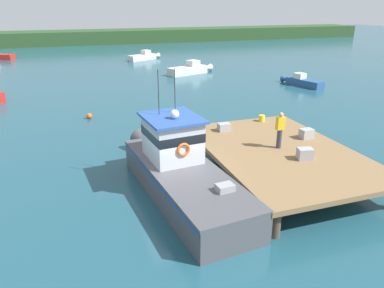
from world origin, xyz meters
name	(u,v)px	position (x,y,z in m)	size (l,w,h in m)	color
ground_plane	(175,191)	(0.00, 0.00, 0.00)	(200.00, 200.00, 0.00)	#1E4C5B
dock	(279,152)	(4.80, 0.00, 1.07)	(6.00, 9.00, 1.20)	#4C3D2D
main_fishing_boat	(179,168)	(0.14, -0.05, 1.01)	(3.35, 9.94, 4.80)	#4C4C51
crate_stack_mid_dock	(224,127)	(3.50, 3.12, 1.39)	(0.60, 0.44, 0.38)	#9E9EA3
crate_single_by_cleat	(305,154)	(5.19, -1.27, 1.44)	(0.60, 0.44, 0.47)	#9E9EA3
crate_stack_near_edge	(306,134)	(6.76, 0.87, 1.43)	(0.60, 0.44, 0.45)	#9E9EA3
bait_bucket	(262,118)	(6.08, 3.92, 1.37)	(0.32, 0.32, 0.34)	yellow
deckhand_by_the_boat	(280,129)	(4.85, 0.19, 2.06)	(0.36, 0.22, 1.63)	#383842
moored_boat_far_right	(302,81)	(17.01, 15.93, 0.39)	(2.16, 4.50, 1.13)	#285184
moored_boat_off_the_point	(144,57)	(6.57, 37.23, 0.44)	(4.89, 3.21, 1.27)	silver
moored_boat_far_left	(190,69)	(9.13, 25.11, 0.49)	(5.65, 2.96, 1.43)	silver
mooring_buoy_inshore	(89,116)	(-2.57, 11.53, 0.18)	(0.37, 0.37, 0.37)	#EA5B19
far_shoreline	(82,37)	(0.00, 62.00, 1.20)	(120.00, 8.00, 2.40)	#284723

